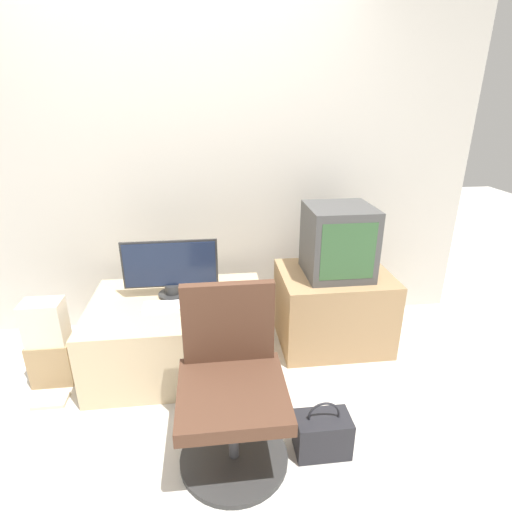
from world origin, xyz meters
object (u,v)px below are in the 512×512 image
object	(u,v)px
main_monitor	(171,268)
cardboard_box_lower	(53,361)
handbag	(322,434)
crt_tv	(338,241)
mouse	(213,304)
office_chair	(232,391)
book	(51,401)
keyboard	(172,305)

from	to	relation	value
main_monitor	cardboard_box_lower	size ratio (longest dim) A/B	2.12
cardboard_box_lower	handbag	size ratio (longest dim) A/B	0.93
main_monitor	crt_tv	size ratio (longest dim) A/B	1.27
crt_tv	handbag	size ratio (longest dim) A/B	1.55
mouse	office_chair	world-z (taller)	office_chair
book	mouse	bearing A→B (deg)	12.69
cardboard_box_lower	book	distance (m)	0.26
keyboard	crt_tv	bearing A→B (deg)	9.52
main_monitor	keyboard	size ratio (longest dim) A/B	1.68
handbag	book	bearing A→B (deg)	160.63
main_monitor	cardboard_box_lower	world-z (taller)	main_monitor
mouse	crt_tv	world-z (taller)	crt_tv
cardboard_box_lower	keyboard	bearing A→B (deg)	2.72
mouse	handbag	xyz separation A→B (m)	(0.53, -0.76, -0.37)
office_chair	keyboard	bearing A→B (deg)	114.48
keyboard	handbag	world-z (taller)	keyboard
handbag	book	distance (m)	1.63
main_monitor	office_chair	world-z (taller)	office_chair
office_chair	book	world-z (taller)	office_chair
main_monitor	mouse	bearing A→B (deg)	-34.52
handbag	mouse	bearing A→B (deg)	124.84
crt_tv	handbag	distance (m)	1.25
mouse	cardboard_box_lower	xyz separation A→B (m)	(-1.03, -0.01, -0.34)
main_monitor	office_chair	distance (m)	0.99
handbag	keyboard	bearing A→B (deg)	134.94
keyboard	crt_tv	xyz separation A→B (m)	(1.13, 0.19, 0.32)
main_monitor	book	xyz separation A→B (m)	(-0.73, -0.41, -0.66)
cardboard_box_lower	handbag	bearing A→B (deg)	-25.76
mouse	cardboard_box_lower	distance (m)	1.09
mouse	office_chair	bearing A→B (deg)	-83.89
cardboard_box_lower	office_chair	bearing A→B (deg)	-32.14
crt_tv	keyboard	bearing A→B (deg)	-170.48
mouse	cardboard_box_lower	bearing A→B (deg)	-179.50
mouse	office_chair	xyz separation A→B (m)	(0.08, -0.70, -0.10)
main_monitor	office_chair	size ratio (longest dim) A/B	0.70
keyboard	mouse	distance (m)	0.26
main_monitor	book	size ratio (longest dim) A/B	3.18
main_monitor	keyboard	bearing A→B (deg)	-87.26
crt_tv	office_chair	size ratio (longest dim) A/B	0.55
crt_tv	book	bearing A→B (deg)	-166.70
keyboard	cardboard_box_lower	world-z (taller)	keyboard
office_chair	handbag	xyz separation A→B (m)	(0.46, -0.06, -0.27)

